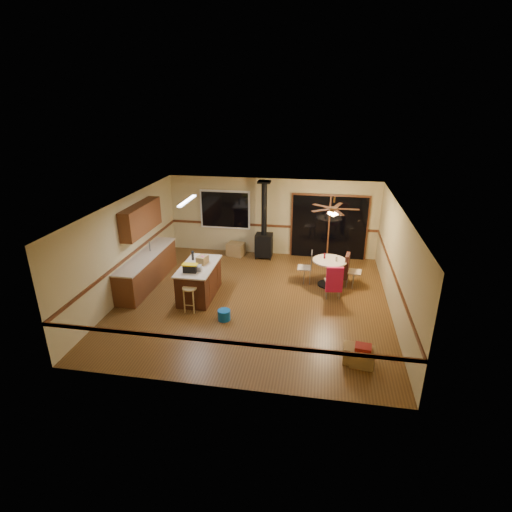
% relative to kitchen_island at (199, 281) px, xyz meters
% --- Properties ---
extents(floor, '(7.00, 7.00, 0.00)m').
position_rel_kitchen_island_xyz_m(floor, '(1.50, 0.00, -0.45)').
color(floor, brown).
rests_on(floor, ground).
extents(ceiling, '(7.00, 7.00, 0.00)m').
position_rel_kitchen_island_xyz_m(ceiling, '(1.50, 0.00, 2.15)').
color(ceiling, silver).
rests_on(ceiling, ground).
extents(wall_back, '(7.00, 0.00, 7.00)m').
position_rel_kitchen_island_xyz_m(wall_back, '(1.50, 3.50, 0.85)').
color(wall_back, tan).
rests_on(wall_back, ground).
extents(wall_front, '(7.00, 0.00, 7.00)m').
position_rel_kitchen_island_xyz_m(wall_front, '(1.50, -3.50, 0.85)').
color(wall_front, tan).
rests_on(wall_front, ground).
extents(wall_left, '(0.00, 7.00, 7.00)m').
position_rel_kitchen_island_xyz_m(wall_left, '(-2.00, 0.00, 0.85)').
color(wall_left, tan).
rests_on(wall_left, ground).
extents(wall_right, '(0.00, 7.00, 7.00)m').
position_rel_kitchen_island_xyz_m(wall_right, '(5.00, 0.00, 0.85)').
color(wall_right, tan).
rests_on(wall_right, ground).
extents(chair_rail, '(7.00, 7.00, 0.08)m').
position_rel_kitchen_island_xyz_m(chair_rail, '(1.50, 0.00, 0.55)').
color(chair_rail, '#532A14').
rests_on(chair_rail, ground).
extents(window, '(1.72, 0.10, 1.32)m').
position_rel_kitchen_island_xyz_m(window, '(-0.10, 3.45, 1.05)').
color(window, black).
rests_on(window, ground).
extents(sliding_door, '(2.52, 0.10, 2.10)m').
position_rel_kitchen_island_xyz_m(sliding_door, '(3.40, 3.45, 0.60)').
color(sliding_door, black).
rests_on(sliding_door, ground).
extents(lower_cabinets, '(0.60, 3.00, 0.86)m').
position_rel_kitchen_island_xyz_m(lower_cabinets, '(-1.70, 0.50, -0.02)').
color(lower_cabinets, brown).
rests_on(lower_cabinets, ground).
extents(countertop, '(0.64, 3.04, 0.04)m').
position_rel_kitchen_island_xyz_m(countertop, '(-1.70, 0.50, 0.43)').
color(countertop, '#C1AE96').
rests_on(countertop, lower_cabinets).
extents(upper_cabinets, '(0.35, 2.00, 0.80)m').
position_rel_kitchen_island_xyz_m(upper_cabinets, '(-1.83, 0.70, 1.45)').
color(upper_cabinets, brown).
rests_on(upper_cabinets, ground).
extents(kitchen_island, '(0.88, 1.68, 0.90)m').
position_rel_kitchen_island_xyz_m(kitchen_island, '(0.00, 0.00, 0.00)').
color(kitchen_island, '#3E1C0F').
rests_on(kitchen_island, ground).
extents(wood_stove, '(0.55, 0.50, 2.52)m').
position_rel_kitchen_island_xyz_m(wood_stove, '(1.30, 3.05, 0.28)').
color(wood_stove, black).
rests_on(wood_stove, ground).
extents(ceiling_fan, '(0.24, 0.24, 0.55)m').
position_rel_kitchen_island_xyz_m(ceiling_fan, '(3.45, 1.26, 1.76)').
color(ceiling_fan, brown).
rests_on(ceiling_fan, ceiling).
extents(fluorescent_strip, '(0.10, 1.20, 0.04)m').
position_rel_kitchen_island_xyz_m(fluorescent_strip, '(-0.30, 0.30, 2.11)').
color(fluorescent_strip, white).
rests_on(fluorescent_strip, ceiling).
extents(toolbox_grey, '(0.43, 0.29, 0.12)m').
position_rel_kitchen_island_xyz_m(toolbox_grey, '(-0.02, -0.33, 0.51)').
color(toolbox_grey, slate).
rests_on(toolbox_grey, kitchen_island).
extents(toolbox_black, '(0.35, 0.19, 0.19)m').
position_rel_kitchen_island_xyz_m(toolbox_black, '(-0.07, -0.45, 0.54)').
color(toolbox_black, black).
rests_on(toolbox_black, kitchen_island).
extents(toolbox_yellow_lid, '(0.39, 0.22, 0.03)m').
position_rel_kitchen_island_xyz_m(toolbox_yellow_lid, '(-0.07, -0.45, 0.65)').
color(toolbox_yellow_lid, gold).
rests_on(toolbox_yellow_lid, toolbox_black).
extents(box_on_island, '(0.29, 0.36, 0.21)m').
position_rel_kitchen_island_xyz_m(box_on_island, '(0.08, 0.14, 0.55)').
color(box_on_island, olive).
rests_on(box_on_island, kitchen_island).
extents(bottle_dark, '(0.07, 0.07, 0.25)m').
position_rel_kitchen_island_xyz_m(bottle_dark, '(-0.26, 0.35, 0.57)').
color(bottle_dark, black).
rests_on(bottle_dark, kitchen_island).
extents(bottle_pink, '(0.10, 0.10, 0.23)m').
position_rel_kitchen_island_xyz_m(bottle_pink, '(0.10, 0.10, 0.56)').
color(bottle_pink, '#D84C8C').
rests_on(bottle_pink, kitchen_island).
extents(bottle_white, '(0.07, 0.07, 0.16)m').
position_rel_kitchen_island_xyz_m(bottle_white, '(0.10, 0.36, 0.53)').
color(bottle_white, white).
rests_on(bottle_white, kitchen_island).
extents(bar_stool, '(0.46, 0.46, 0.66)m').
position_rel_kitchen_island_xyz_m(bar_stool, '(0.02, -0.84, -0.12)').
color(bar_stool, tan).
rests_on(bar_stool, floor).
extents(blue_bucket, '(0.40, 0.40, 0.26)m').
position_rel_kitchen_island_xyz_m(blue_bucket, '(0.96, -1.12, -0.32)').
color(blue_bucket, '#0C54A9').
rests_on(blue_bucket, floor).
extents(dining_table, '(0.96, 0.96, 0.78)m').
position_rel_kitchen_island_xyz_m(dining_table, '(3.45, 1.26, 0.08)').
color(dining_table, black).
rests_on(dining_table, ground).
extents(glass_red, '(0.06, 0.06, 0.15)m').
position_rel_kitchen_island_xyz_m(glass_red, '(3.30, 1.36, 0.40)').
color(glass_red, '#590C14').
rests_on(glass_red, dining_table).
extents(glass_cream, '(0.06, 0.06, 0.14)m').
position_rel_kitchen_island_xyz_m(glass_cream, '(3.63, 1.21, 0.39)').
color(glass_cream, beige).
rests_on(glass_cream, dining_table).
extents(chair_left, '(0.41, 0.41, 0.51)m').
position_rel_kitchen_island_xyz_m(chair_left, '(2.85, 1.36, 0.14)').
color(chair_left, '#BDAA8C').
rests_on(chair_left, ground).
extents(chair_near, '(0.48, 0.52, 0.70)m').
position_rel_kitchen_island_xyz_m(chair_near, '(3.57, 0.38, 0.14)').
color(chair_near, '#BDAA8C').
rests_on(chair_near, ground).
extents(chair_right, '(0.52, 0.49, 0.70)m').
position_rel_kitchen_island_xyz_m(chair_right, '(3.96, 1.34, 0.14)').
color(chair_right, '#BDAA8C').
rests_on(chair_right, ground).
extents(box_under_window, '(0.63, 0.55, 0.44)m').
position_rel_kitchen_island_xyz_m(box_under_window, '(0.32, 3.10, -0.23)').
color(box_under_window, olive).
rests_on(box_under_window, floor).
extents(box_corner_a, '(0.52, 0.46, 0.36)m').
position_rel_kitchen_island_xyz_m(box_corner_a, '(4.12, -2.36, -0.27)').
color(box_corner_a, olive).
rests_on(box_corner_a, floor).
extents(box_corner_b, '(0.46, 0.41, 0.36)m').
position_rel_kitchen_island_xyz_m(box_corner_b, '(3.97, -2.27, -0.27)').
color(box_corner_b, olive).
rests_on(box_corner_b, floor).
extents(box_small_red, '(0.35, 0.30, 0.08)m').
position_rel_kitchen_island_xyz_m(box_small_red, '(4.12, -2.36, -0.05)').
color(box_small_red, maroon).
rests_on(box_small_red, box_corner_a).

